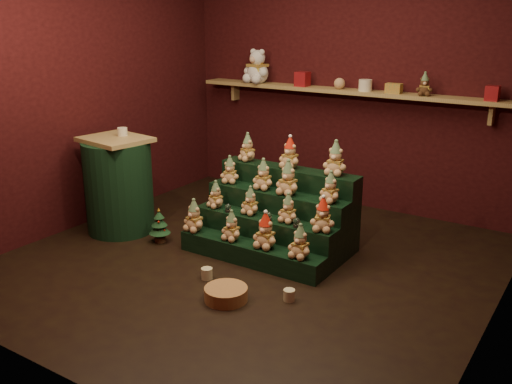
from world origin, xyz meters
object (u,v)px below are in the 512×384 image
Objects in this scene: snow_globe_a at (228,208)px; snow_globe_c at (297,223)px; mini_christmas_tree at (159,225)px; side_table at (119,185)px; wicker_basket at (226,294)px; mug_right at (289,295)px; mug_left at (207,274)px; brown_bear at (425,84)px; snow_globe_b at (268,217)px; white_bear at (257,62)px; riser_tier_front at (250,253)px.

snow_globe_a is 0.91× the size of snow_globe_c.
mini_christmas_tree is at bearing -170.22° from snow_globe_c.
side_table is 1.92m from wicker_basket.
snow_globe_a is 1.19m from mug_right.
snow_globe_c reaches higher than mug_left.
mug_left is at bearing -70.06° from snow_globe_a.
brown_bear is at bearing 84.51° from mug_right.
wicker_basket is (-0.15, -0.83, -0.35)m from snow_globe_c.
wicker_basket is (0.14, -0.83, -0.35)m from snow_globe_b.
snow_globe_b reaches higher than wicker_basket.
snow_globe_c reaches higher than mini_christmas_tree.
snow_globe_b is 0.75m from mug_left.
snow_globe_a is at bearing -145.74° from brown_bear.
mug_right is at bearing -46.39° from snow_globe_b.
snow_globe_a is at bearing -54.25° from white_bear.
wicker_basket is at bearing -99.89° from snow_globe_c.
snow_globe_c is 1.40m from mini_christmas_tree.
snow_globe_c is at bearing 51.59° from mug_left.
side_table is (-1.54, -0.05, 0.38)m from riser_tier_front.
side_table reaches higher than wicker_basket.
mini_christmas_tree is (-1.08, -0.23, -0.23)m from snow_globe_b.
white_bear reaches higher than side_table.
snow_globe_b is at bearing 61.97° from riser_tier_front.
brown_bear reaches higher than snow_globe_b.
snow_globe_b is 0.28m from snow_globe_c.
snow_globe_c is at bearing -126.21° from brown_bear.
snow_globe_b is 2.38m from white_bear.
riser_tier_front is 0.48m from mug_left.
snow_globe_a reaches higher than riser_tier_front.
snow_globe_c is at bearing 14.40° from side_table.
white_bear is at bearing 93.80° from mini_christmas_tree.
snow_globe_a reaches higher than mug_right.
mug_left is 0.42× the size of brown_bear.
snow_globe_b is at bearing 133.61° from mug_right.
side_table is at bearing -91.29° from white_bear.
snow_globe_c is at bearing 0.00° from snow_globe_b.
wicker_basket is at bearing -71.70° from riser_tier_front.
side_table is 0.63m from mini_christmas_tree.
white_bear reaches higher than mug_right.
snow_globe_c reaches higher than snow_globe_a.
white_bear is at bearing 85.76° from side_table.
white_bear is (-1.12, 1.84, 1.48)m from riser_tier_front.
mini_christmas_tree is 1.55× the size of brown_bear.
mug_right is at bearing -11.79° from mini_christmas_tree.
side_table reaches higher than mini_christmas_tree.
snow_globe_c is 0.17× the size of white_bear.
mini_christmas_tree is 3.68× the size of mug_left.
mug_left is 2.86m from brown_bear.
snow_globe_c is 0.24× the size of mini_christmas_tree.
side_table reaches higher than snow_globe_c.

